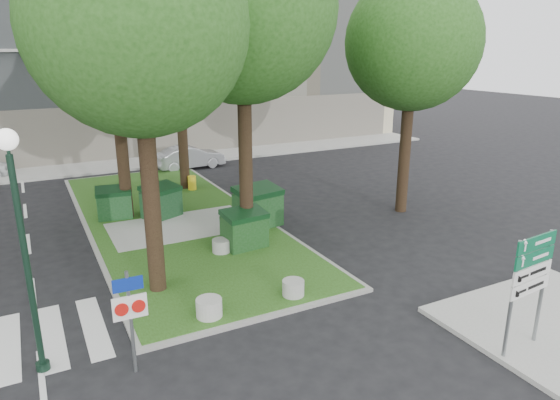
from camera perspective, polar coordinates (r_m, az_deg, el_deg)
ground at (r=12.35m, az=-3.78°, el=-13.76°), size 120.00×120.00×0.00m
median_island at (r=19.40m, az=-12.03°, el=-2.20°), size 6.00×16.00×0.12m
median_kerb at (r=19.40m, az=-12.03°, el=-2.23°), size 6.30×16.30×0.10m
sidewalk_corner at (r=13.87m, az=29.07°, el=-12.11°), size 5.00×4.00×0.12m
building_sidewalk at (r=29.24m, az=-18.65°, el=3.73°), size 42.00×3.00×0.12m
zebra_crossing at (r=12.91m, az=-22.55°, el=-13.66°), size 5.00×3.00×0.01m
apartment_building at (r=36.05m, az=-21.99°, el=18.50°), size 41.00×12.00×16.00m
tree_median_near_left at (r=12.67m, az=-15.81°, el=20.96°), size 5.20×5.20×10.53m
tree_median_mid at (r=19.12m, az=-18.56°, el=18.16°), size 4.80×4.80×9.99m
tree_street_right at (r=19.91m, az=15.14°, el=18.36°), size 5.00×5.00×10.06m
dumpster_a at (r=19.89m, az=-18.42°, el=-0.32°), size 1.40×1.07×1.19m
dumpster_b at (r=19.46m, az=-13.42°, el=-0.15°), size 1.65×1.44×1.28m
dumpster_c at (r=16.12m, az=-4.09°, el=-3.32°), size 1.45×1.09×1.27m
dumpster_d at (r=17.97m, az=-2.54°, el=-0.77°), size 1.78×1.39×1.50m
bollard_left at (r=12.35m, az=-8.11°, el=-12.07°), size 0.63×0.63×0.45m
bollard_right at (r=13.19m, az=1.53°, el=-10.00°), size 0.58×0.58×0.41m
bollard_mid at (r=15.93m, az=-6.72°, el=-5.21°), size 0.58×0.58×0.41m
litter_bin at (r=23.04m, az=-10.01°, el=1.95°), size 0.36×0.36×0.64m
street_lamp at (r=10.49m, az=-27.52°, el=-2.72°), size 0.39×0.39×4.95m
traffic_sign_pole at (r=10.38m, az=-16.78°, el=-11.79°), size 0.67×0.07×2.23m
directional_sign at (r=11.57m, az=26.70°, el=-7.64°), size 1.29×0.18×2.59m
car_silver at (r=27.70m, az=-10.28°, el=4.84°), size 3.83×1.56×1.24m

